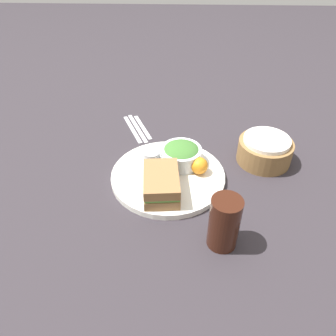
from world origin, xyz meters
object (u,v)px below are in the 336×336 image
Objects in this scene: plate at (168,176)px; drink_glass at (224,223)px; bread_basket at (265,150)px; sandwich at (161,184)px; dressing_cup at (152,157)px; salad_bowl at (181,154)px; spoon at (143,127)px; fork at (132,129)px; knife at (138,128)px.

drink_glass is at bearing 30.63° from plate.
drink_glass is 0.84× the size of bread_basket.
plate is at bearing -149.37° from drink_glass.
plate is 2.01× the size of bread_basket.
bread_basket is at bearing 119.63° from sandwich.
salad_bowl is at bearing 89.83° from dressing_cup.
plate is 1.97× the size of spoon.
drink_glass is 0.34m from bread_basket.
fork is 1.11× the size of spoon.
knife is (-0.25, -0.11, -0.01)m from plate.
salad_bowl is 0.88× the size of drink_glass.
spoon is (-0.17, -0.37, -0.03)m from bread_basket.
spoon is at bearing -159.81° from plate.
sandwich and salad_bowl have the same top height.
plate is 0.28m from knife.
drink_glass reaches higher than sandwich.
fork is 0.95× the size of knife.
bread_basket is (-0.04, 0.24, -0.01)m from salad_bowl.
salad_bowl is at bearing 158.54° from sandwich.
knife is at bearing -112.49° from bread_basket.
sandwich is at bearing 175.76° from fork.
dressing_cup is (-0.05, -0.05, 0.03)m from plate.
drink_glass is 0.53m from knife.
fork is at bearing -152.35° from plate.
spoon is (-0.26, -0.10, -0.01)m from plate.
drink_glass is 0.74× the size of fork.
spoon is (-0.47, -0.22, -0.06)m from drink_glass.
dressing_cup is 0.26× the size of knife.
salad_bowl is 0.65× the size of fork.
bread_basket is at bearing -138.24° from spoon.
dressing_cup is at bearing 178.65° from fork.
bread_basket is at bearing 153.98° from drink_glass.
salad_bowl is 0.72× the size of spoon.
dressing_cup is 0.32m from drink_glass.
sandwich is 1.08× the size of drink_glass.
sandwich is at bearing 169.76° from spoon.
plate is at bearing 169.17° from sandwich.
plate is 2.73× the size of salad_bowl.
salad_bowl reaches higher than fork.
drink_glass is 0.82× the size of spoon.
drink_glass is 0.53m from spoon.
dressing_cup is at bearing -146.67° from drink_glass.
bread_basket reaches higher than knife.
dressing_cup reaches higher than plate.
drink_glass is 0.53m from fork.
salad_bowl reaches higher than dressing_cup.
bread_basket reaches higher than salad_bowl.
salad_bowl is 0.62× the size of knife.
sandwich is 0.34m from knife.
knife is at bearing -90.00° from fork.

